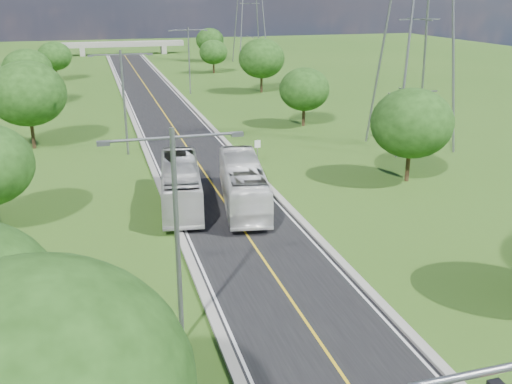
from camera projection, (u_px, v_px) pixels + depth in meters
ground at (168, 120)px, 71.13m from camera, size 260.00×260.00×0.00m
road at (162, 110)px, 76.55m from camera, size 8.00×150.00×0.06m
curb_left at (130, 111)px, 75.41m from camera, size 0.50×150.00×0.22m
curb_right at (193, 108)px, 77.64m from camera, size 0.50×150.00×0.22m
speed_limit_sign at (257, 148)px, 52.03m from camera, size 0.55×0.09×2.40m
overpass at (123, 45)px, 142.77m from camera, size 30.00×3.00×3.20m
streetlight_near_left at (176, 221)px, 24.11m from camera, size 5.90×0.25×10.00m
streetlight_mid_left at (123, 94)px, 53.99m from camera, size 5.90×0.25×10.00m
streetlight_far_right at (189, 55)px, 87.03m from camera, size 5.90×0.25×10.00m
power_tower_near at (421, 4)px, 54.14m from camera, size 9.00×6.40×28.00m
tree_lc at (27, 94)px, 56.28m from camera, size 7.56×7.56×8.79m
tree_ld at (27, 70)px, 77.69m from camera, size 6.72×6.72×7.82m
tree_le at (55, 56)px, 100.28m from camera, size 5.88×5.88×6.84m
tree_rb at (412, 123)px, 46.52m from camera, size 6.72×6.72×7.82m
tree_rc at (304, 89)px, 66.39m from camera, size 5.88×5.88×6.84m
tree_rd at (262, 59)px, 88.33m from camera, size 7.14×7.14×8.30m
tree_re at (213, 52)px, 109.82m from camera, size 5.46×5.46×6.35m
tree_rf at (210, 40)px, 128.65m from camera, size 6.30×6.30×7.33m
bus_outbound at (243, 184)px, 42.03m from camera, size 4.73×12.28×3.34m
bus_inbound at (181, 184)px, 42.12m from camera, size 4.24×11.87×3.23m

